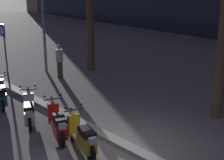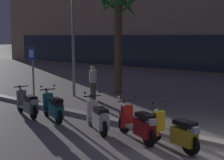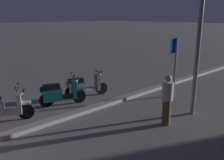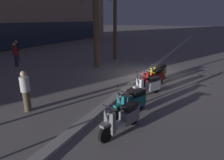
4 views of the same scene
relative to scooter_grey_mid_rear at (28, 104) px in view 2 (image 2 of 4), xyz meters
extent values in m
plane|color=gray|center=(6.62, 1.22, -0.44)|extent=(200.00, 200.00, 0.00)
cube|color=#BCB7AD|center=(6.62, 1.34, -0.38)|extent=(60.00, 0.36, 0.12)
cylinder|color=black|center=(-0.78, 0.22, -0.18)|extent=(0.53, 0.24, 0.52)
cylinder|color=black|center=(0.50, -0.14, -0.18)|extent=(0.53, 0.24, 0.52)
cube|color=silver|center=(-0.19, 0.05, -0.12)|extent=(0.65, 0.43, 0.08)
cube|color=slate|center=(0.28, -0.08, -0.03)|extent=(0.74, 0.49, 0.42)
cube|color=black|center=(0.30, -0.08, 0.30)|extent=(0.66, 0.45, 0.12)
cube|color=slate|center=(-0.61, 0.17, 0.11)|extent=(0.23, 0.37, 0.66)
cube|color=slate|center=(-0.78, 0.22, 0.11)|extent=(0.35, 0.24, 0.08)
cylinder|color=#333338|center=(-0.69, 0.19, 0.26)|extent=(0.29, 0.14, 0.69)
cylinder|color=black|center=(-0.61, 0.17, 0.58)|extent=(0.19, 0.55, 0.04)
sphere|color=white|center=(-0.71, 0.20, 0.44)|extent=(0.12, 0.12, 0.12)
cube|color=silver|center=(0.57, -0.16, 0.20)|extent=(0.28, 0.26, 0.16)
cylinder|color=black|center=(0.53, 0.44, -0.18)|extent=(0.52, 0.28, 0.52)
cylinder|color=black|center=(1.67, 0.01, -0.18)|extent=(0.52, 0.28, 0.52)
cube|color=black|center=(1.05, 0.24, -0.12)|extent=(0.66, 0.47, 0.08)
cube|color=#197075|center=(1.47, 0.09, -0.01)|extent=(0.75, 0.54, 0.43)
cube|color=black|center=(1.49, 0.08, 0.34)|extent=(0.67, 0.49, 0.12)
cube|color=#197075|center=(0.70, 0.37, 0.11)|extent=(0.25, 0.37, 0.66)
cube|color=#197075|center=(0.53, 0.44, 0.11)|extent=(0.36, 0.26, 0.08)
cylinder|color=#333338|center=(0.62, 0.40, 0.26)|extent=(0.29, 0.16, 0.69)
cylinder|color=black|center=(0.70, 0.37, 0.58)|extent=(0.23, 0.54, 0.04)
sphere|color=white|center=(0.60, 0.41, 0.44)|extent=(0.12, 0.12, 0.12)
cube|color=black|center=(1.75, -0.02, 0.24)|extent=(0.29, 0.27, 0.16)
sphere|color=black|center=(0.63, 0.14, 0.70)|extent=(0.07, 0.07, 0.07)
sphere|color=black|center=(0.80, 0.59, 0.70)|extent=(0.07, 0.07, 0.07)
cylinder|color=black|center=(2.66, 0.52, -0.18)|extent=(0.50, 0.34, 0.52)
cylinder|color=black|center=(3.73, -0.08, -0.18)|extent=(0.50, 0.34, 0.52)
cube|color=silver|center=(3.15, 0.24, -0.12)|extent=(0.66, 0.54, 0.08)
cube|color=white|center=(3.54, 0.03, -0.03)|extent=(0.75, 0.61, 0.42)
cube|color=black|center=(3.55, 0.02, 0.31)|extent=(0.67, 0.56, 0.12)
cube|color=white|center=(2.82, 0.43, 0.11)|extent=(0.29, 0.37, 0.66)
cube|color=white|center=(2.66, 0.52, 0.11)|extent=(0.36, 0.30, 0.08)
cylinder|color=#333338|center=(2.75, 0.47, 0.26)|extent=(0.28, 0.20, 0.69)
cylinder|color=black|center=(2.82, 0.43, 0.58)|extent=(0.31, 0.51, 0.04)
sphere|color=white|center=(2.73, 0.48, 0.44)|extent=(0.12, 0.12, 0.12)
cube|color=silver|center=(3.80, -0.12, 0.21)|extent=(0.31, 0.29, 0.16)
sphere|color=black|center=(2.72, 0.21, 0.70)|extent=(0.07, 0.07, 0.07)
sphere|color=black|center=(2.95, 0.63, 0.70)|extent=(0.07, 0.07, 0.07)
cylinder|color=black|center=(3.96, 0.60, -0.18)|extent=(0.52, 0.29, 0.52)
cylinder|color=black|center=(5.20, 0.09, -0.18)|extent=(0.52, 0.29, 0.52)
cube|color=silver|center=(4.54, 0.36, -0.12)|extent=(0.66, 0.49, 0.08)
cube|color=red|center=(5.00, 0.17, -0.01)|extent=(0.75, 0.56, 0.44)
cube|color=black|center=(5.02, 0.16, 0.34)|extent=(0.67, 0.51, 0.12)
cube|color=red|center=(4.13, 0.53, 0.11)|extent=(0.26, 0.37, 0.66)
cube|color=red|center=(3.96, 0.60, 0.11)|extent=(0.36, 0.27, 0.08)
cylinder|color=#333338|center=(4.05, 0.56, 0.26)|extent=(0.29, 0.17, 0.69)
cylinder|color=black|center=(4.13, 0.53, 0.58)|extent=(0.25, 0.53, 0.04)
sphere|color=white|center=(4.03, 0.57, 0.44)|extent=(0.12, 0.12, 0.12)
cube|color=silver|center=(5.28, 0.06, 0.24)|extent=(0.30, 0.28, 0.16)
sphere|color=black|center=(4.05, 0.30, 0.70)|extent=(0.07, 0.07, 0.07)
sphere|color=black|center=(4.24, 0.75, 0.70)|extent=(0.07, 0.07, 0.07)
cylinder|color=black|center=(5.09, 0.52, -0.18)|extent=(0.53, 0.23, 0.52)
cylinder|color=black|center=(6.36, 0.18, -0.18)|extent=(0.53, 0.23, 0.52)
cube|color=silver|center=(5.67, 0.37, -0.12)|extent=(0.65, 0.43, 0.08)
cube|color=gold|center=(6.14, 0.24, -0.02)|extent=(0.74, 0.48, 0.42)
cube|color=black|center=(6.16, 0.23, 0.32)|extent=(0.66, 0.44, 0.12)
cube|color=gold|center=(5.26, 0.48, 0.11)|extent=(0.22, 0.36, 0.66)
cube|color=gold|center=(5.09, 0.52, 0.11)|extent=(0.35, 0.24, 0.08)
cylinder|color=#333338|center=(5.18, 0.50, 0.26)|extent=(0.29, 0.14, 0.69)
cylinder|color=black|center=(5.26, 0.48, 0.58)|extent=(0.18, 0.55, 0.04)
sphere|color=white|center=(5.17, 0.50, 0.44)|extent=(0.12, 0.12, 0.12)
cube|color=silver|center=(6.43, 0.16, 0.22)|extent=(0.28, 0.26, 0.16)
sphere|color=black|center=(5.22, 0.24, 0.70)|extent=(0.07, 0.07, 0.07)
sphere|color=black|center=(5.34, 0.70, 0.70)|extent=(0.07, 0.07, 0.07)
cylinder|color=#939399|center=(-2.88, 2.41, 0.76)|extent=(0.09, 0.09, 2.40)
cube|color=#1947B7|center=(-2.88, 2.36, 1.66)|extent=(0.60, 0.06, 0.60)
cube|color=white|center=(-2.88, 2.34, 1.66)|extent=(0.33, 0.03, 0.33)
cylinder|color=brown|center=(-0.46, 5.80, 1.93)|extent=(0.38, 0.38, 4.73)
cone|color=#337A33|center=(0.13, 5.69, 3.84)|extent=(0.54, 1.41, 1.31)
cone|color=#337A33|center=(-0.29, 6.41, 3.88)|extent=(1.47, 0.66, 1.24)
cone|color=#337A33|center=(-1.07, 6.09, 3.94)|extent=(0.90, 1.48, 1.14)
cone|color=#337A33|center=(-1.09, 5.42, 4.05)|extent=(1.07, 1.50, 0.95)
cone|color=#337A33|center=(-0.28, 5.12, 3.98)|extent=(1.57, 0.66, 1.07)
cylinder|color=brown|center=(-0.35, 3.84, -0.04)|extent=(0.26, 0.26, 0.80)
cylinder|color=silver|center=(-0.35, 3.84, 0.64)|extent=(0.34, 0.34, 0.57)
sphere|color=beige|center=(-0.35, 3.84, 1.03)|extent=(0.22, 0.22, 0.22)
cylinder|color=#939399|center=(-1.73, 3.94, 2.64)|extent=(0.14, 0.14, 6.16)
camera|label=1|loc=(12.47, -4.71, 4.26)|focal=54.10mm
camera|label=2|loc=(9.86, -7.00, 2.46)|focal=52.72mm
camera|label=3|loc=(5.51, 7.79, 2.85)|focal=38.68mm
camera|label=4|loc=(-5.00, -2.08, 2.93)|focal=31.22mm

